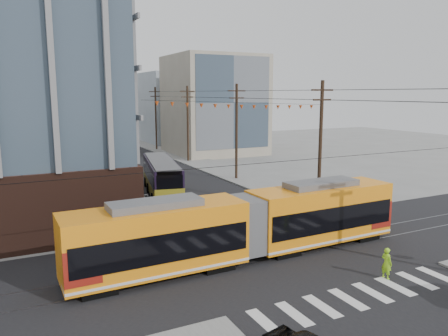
# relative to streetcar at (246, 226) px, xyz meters

# --- Properties ---
(ground) EXTENTS (160.00, 160.00, 0.00)m
(ground) POSITION_rel_streetcar_xyz_m (2.61, -3.93, -2.06)
(ground) COLOR slate
(bg_bldg_ne_near) EXTENTS (14.00, 14.00, 16.00)m
(bg_bldg_ne_near) POSITION_rel_streetcar_xyz_m (18.61, 44.07, 5.94)
(bg_bldg_ne_near) COLOR gray
(bg_bldg_ne_near) RESTS_ON ground
(bg_bldg_nw_far) EXTENTS (16.00, 18.00, 20.00)m
(bg_bldg_nw_far) POSITION_rel_streetcar_xyz_m (-11.39, 68.07, 7.94)
(bg_bldg_nw_far) COLOR gray
(bg_bldg_nw_far) RESTS_ON ground
(bg_bldg_ne_far) EXTENTS (16.00, 16.00, 14.00)m
(bg_bldg_ne_far) POSITION_rel_streetcar_xyz_m (20.61, 64.07, 4.94)
(bg_bldg_ne_far) COLOR #8C99A5
(bg_bldg_ne_far) RESTS_ON ground
(utility_pole_far) EXTENTS (0.30, 0.30, 11.00)m
(utility_pole_far) POSITION_rel_streetcar_xyz_m (11.11, 52.07, 3.44)
(utility_pole_far) COLOR black
(utility_pole_far) RESTS_ON ground
(streetcar) EXTENTS (21.45, 3.44, 4.12)m
(streetcar) POSITION_rel_streetcar_xyz_m (0.00, 0.00, 0.00)
(streetcar) COLOR orange
(streetcar) RESTS_ON ground
(city_bus) EXTENTS (5.11, 12.55, 3.47)m
(city_bus) POSITION_rel_streetcar_xyz_m (1.03, 19.08, -0.32)
(city_bus) COLOR black
(city_bus) RESTS_ON ground
(parked_car_silver) EXTENTS (2.30, 4.60, 1.45)m
(parked_car_silver) POSITION_rel_streetcar_xyz_m (-2.90, 10.30, -1.34)
(parked_car_silver) COLOR #9A9A9A
(parked_car_silver) RESTS_ON ground
(parked_car_white) EXTENTS (2.29, 5.16, 1.47)m
(parked_car_white) POSITION_rel_streetcar_xyz_m (-2.86, 15.94, -1.33)
(parked_car_white) COLOR silver
(parked_car_white) RESTS_ON ground
(parked_car_grey) EXTENTS (3.07, 5.50, 1.45)m
(parked_car_grey) POSITION_rel_streetcar_xyz_m (-2.85, 20.27, -1.33)
(parked_car_grey) COLOR #3C4349
(parked_car_grey) RESTS_ON ground
(pedestrian) EXTENTS (0.48, 0.67, 1.74)m
(pedestrian) POSITION_rel_streetcar_xyz_m (5.35, -5.96, -1.19)
(pedestrian) COLOR #97DD1E
(pedestrian) RESTS_ON ground
(jersey_barrier) EXTENTS (1.42, 4.38, 0.86)m
(jersey_barrier) POSITION_rel_streetcar_xyz_m (10.91, 7.73, -1.63)
(jersey_barrier) COLOR gray
(jersey_barrier) RESTS_ON ground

